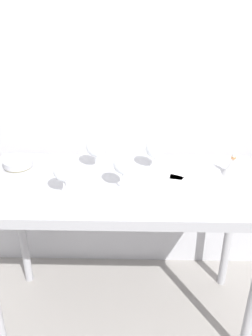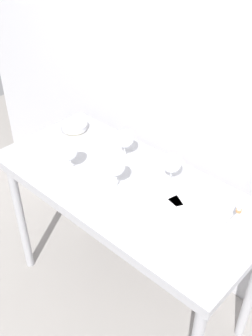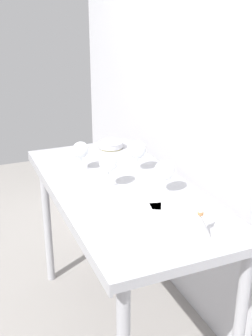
# 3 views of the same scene
# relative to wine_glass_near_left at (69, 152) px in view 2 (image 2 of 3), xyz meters

# --- Properties ---
(ground_plane) EXTENTS (6.00, 6.00, 0.00)m
(ground_plane) POSITION_rel_wine_glass_near_left_xyz_m (0.27, 0.13, -1.01)
(ground_plane) COLOR gray
(back_wall) EXTENTS (3.80, 0.04, 2.60)m
(back_wall) POSITION_rel_wine_glass_near_left_xyz_m (0.27, 0.62, 0.29)
(back_wall) COLOR #B9B9BF
(back_wall) RESTS_ON ground_plane
(steel_counter) EXTENTS (1.40, 0.65, 0.90)m
(steel_counter) POSITION_rel_wine_glass_near_left_xyz_m (0.27, 0.12, -0.22)
(steel_counter) COLOR #A5A5AA
(steel_counter) RESTS_ON ground_plane
(wine_glass_near_left) EXTENTS (0.09, 0.09, 0.16)m
(wine_glass_near_left) POSITION_rel_wine_glass_near_left_xyz_m (0.00, 0.00, 0.00)
(wine_glass_near_left) COLOR white
(wine_glass_near_left) RESTS_ON steel_counter
(wine_glass_far_left) EXTENTS (0.09, 0.09, 0.17)m
(wine_glass_far_left) POSITION_rel_wine_glass_near_left_xyz_m (0.12, 0.27, 0.00)
(wine_glass_far_left) COLOR white
(wine_glass_far_left) RESTS_ON steel_counter
(wine_glass_near_center) EXTENTS (0.09, 0.09, 0.18)m
(wine_glass_near_center) POSITION_rel_wine_glass_near_left_xyz_m (0.26, 0.05, 0.01)
(wine_glass_near_center) COLOR white
(wine_glass_near_center) RESTS_ON steel_counter
(wine_glass_far_right) EXTENTS (0.09, 0.09, 0.16)m
(wine_glass_far_right) POSITION_rel_wine_glass_near_left_xyz_m (0.43, 0.27, -0.00)
(wine_glass_far_right) COLOR white
(wine_glass_far_right) RESTS_ON steel_counter
(tasting_sheet_upper) EXTENTS (0.25, 0.30, 0.00)m
(tasting_sheet_upper) POSITION_rel_wine_glass_near_left_xyz_m (0.45, 0.10, -0.11)
(tasting_sheet_upper) COLOR white
(tasting_sheet_upper) RESTS_ON steel_counter
(tasting_sheet_lower) EXTENTS (0.21, 0.27, 0.00)m
(tasting_sheet_lower) POSITION_rel_wine_glass_near_left_xyz_m (0.60, 0.26, -0.11)
(tasting_sheet_lower) COLOR white
(tasting_sheet_lower) RESTS_ON steel_counter
(tasting_bowl) EXTENTS (0.16, 0.16, 0.04)m
(tasting_bowl) POSITION_rel_wine_glass_near_left_xyz_m (-0.30, 0.28, -0.09)
(tasting_bowl) COLOR #DBCC66
(tasting_bowl) RESTS_ON steel_counter
(decanter_funnel) EXTENTS (0.09, 0.09, 0.14)m
(decanter_funnel) POSITION_rel_wine_glass_near_left_xyz_m (0.82, 0.22, -0.07)
(decanter_funnel) COLOR silver
(decanter_funnel) RESTS_ON steel_counter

